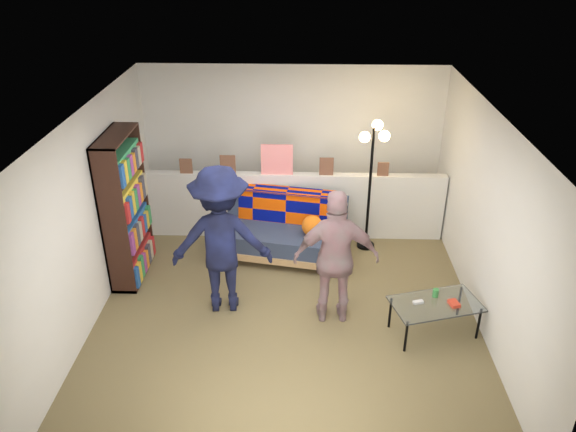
{
  "coord_description": "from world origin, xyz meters",
  "views": [
    {
      "loc": [
        0.19,
        -5.58,
        4.17
      ],
      "look_at": [
        0.0,
        0.4,
        1.05
      ],
      "focal_mm": 35.0,
      "sensor_mm": 36.0,
      "label": 1
    }
  ],
  "objects_px": {
    "floor_lamp": "(373,161)",
    "person_right": "(336,258)",
    "futon_sofa": "(284,232)",
    "bookshelf": "(126,213)",
    "person_left": "(221,240)",
    "coffee_table": "(436,305)"
  },
  "relations": [
    {
      "from": "futon_sofa",
      "to": "bookshelf",
      "type": "distance_m",
      "value": 2.15
    },
    {
      "from": "person_right",
      "to": "bookshelf",
      "type": "bearing_deg",
      "value": -19.99
    },
    {
      "from": "floor_lamp",
      "to": "person_right",
      "type": "distance_m",
      "value": 1.87
    },
    {
      "from": "futon_sofa",
      "to": "person_left",
      "type": "height_order",
      "value": "person_left"
    },
    {
      "from": "person_left",
      "to": "person_right",
      "type": "height_order",
      "value": "person_left"
    },
    {
      "from": "futon_sofa",
      "to": "bookshelf",
      "type": "xyz_separation_m",
      "value": [
        -2.0,
        -0.55,
        0.55
      ]
    },
    {
      "from": "futon_sofa",
      "to": "floor_lamp",
      "type": "distance_m",
      "value": 1.56
    },
    {
      "from": "futon_sofa",
      "to": "coffee_table",
      "type": "bearing_deg",
      "value": -43.41
    },
    {
      "from": "futon_sofa",
      "to": "coffee_table",
      "type": "distance_m",
      "value": 2.43
    },
    {
      "from": "bookshelf",
      "to": "floor_lamp",
      "type": "distance_m",
      "value": 3.33
    },
    {
      "from": "person_right",
      "to": "futon_sofa",
      "type": "bearing_deg",
      "value": -67.4
    },
    {
      "from": "bookshelf",
      "to": "coffee_table",
      "type": "height_order",
      "value": "bookshelf"
    },
    {
      "from": "coffee_table",
      "to": "person_left",
      "type": "relative_size",
      "value": 0.59
    },
    {
      "from": "bookshelf",
      "to": "floor_lamp",
      "type": "height_order",
      "value": "bookshelf"
    },
    {
      "from": "futon_sofa",
      "to": "floor_lamp",
      "type": "height_order",
      "value": "floor_lamp"
    },
    {
      "from": "coffee_table",
      "to": "futon_sofa",
      "type": "bearing_deg",
      "value": 136.59
    },
    {
      "from": "floor_lamp",
      "to": "person_left",
      "type": "bearing_deg",
      "value": -141.25
    },
    {
      "from": "coffee_table",
      "to": "floor_lamp",
      "type": "distance_m",
      "value": 2.25
    },
    {
      "from": "floor_lamp",
      "to": "person_right",
      "type": "bearing_deg",
      "value": -107.83
    },
    {
      "from": "coffee_table",
      "to": "floor_lamp",
      "type": "relative_size",
      "value": 0.58
    },
    {
      "from": "bookshelf",
      "to": "coffee_table",
      "type": "xyz_separation_m",
      "value": [
        3.77,
        -1.12,
        -0.53
      ]
    },
    {
      "from": "coffee_table",
      "to": "floor_lamp",
      "type": "bearing_deg",
      "value": 106.36
    }
  ]
}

